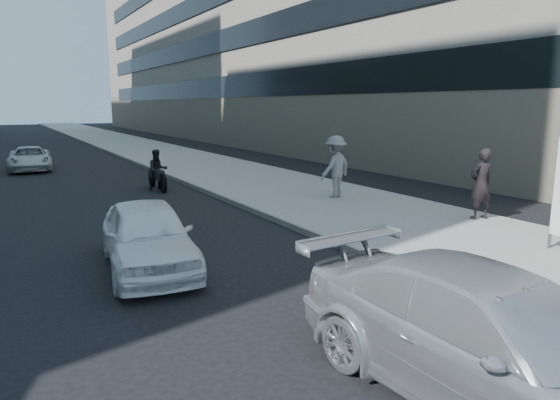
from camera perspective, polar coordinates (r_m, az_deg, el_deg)
ground at (r=8.32m, az=6.29°, el=-10.07°), size 160.00×160.00×0.00m
near_sidewalk at (r=27.79m, az=-11.48°, el=4.66°), size 5.00×120.00×0.15m
near_building at (r=44.50m, az=-0.19°, el=19.93°), size 14.00×70.00×20.00m
jogger at (r=15.36m, az=6.35°, el=3.80°), size 1.38×1.04×1.89m
pedestrian_woman at (r=13.31m, az=22.00°, el=1.72°), size 0.70×0.52×1.76m
parked_sedan at (r=5.51m, az=23.55°, el=-14.64°), size 2.23×4.75×1.34m
white_sedan_near at (r=9.37m, az=-14.88°, el=-3.96°), size 1.91×3.82×1.25m
white_sedan_far at (r=25.61m, az=-26.68°, el=4.26°), size 2.04×3.98×1.08m
motorcycle at (r=18.07m, az=-13.82°, el=3.14°), size 0.72×2.04×1.42m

